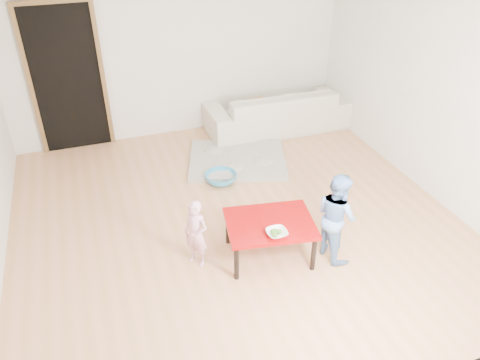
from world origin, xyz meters
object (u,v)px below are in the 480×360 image
red_table (269,239)px  basin (221,178)px  child_blue (336,216)px  sofa (277,110)px  child_pink (196,234)px  bowl (277,233)px

red_table → basin: 1.55m
child_blue → basin: (-0.69, 1.73, -0.42)m
sofa → child_pink: (-2.01, -2.64, 0.05)m
red_table → child_pink: bearing=168.6°
red_table → child_pink: (-0.74, 0.15, 0.15)m
child_pink → basin: bearing=113.7°
bowl → child_pink: size_ratio=0.27×
sofa → child_pink: size_ratio=2.98×
red_table → child_pink: 0.77m
sofa → child_pink: 3.32m
red_table → child_blue: size_ratio=0.90×
basin → bowl: bearing=-89.1°
child_pink → child_blue: 1.43m
basin → red_table: bearing=-88.3°
basin → child_pink: bearing=-116.4°
bowl → basin: 1.80m
bowl → basin: bowl is taller
bowl → child_pink: bearing=153.1°
sofa → basin: size_ratio=5.34×
sofa → bowl: sofa is taller
sofa → bowl: (-1.29, -3.00, 0.14)m
sofa → child_blue: bearing=78.4°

